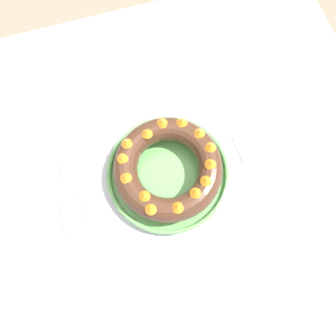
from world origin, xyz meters
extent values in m
plane|color=gray|center=(0.00, 0.00, 0.00)|extent=(8.00, 8.00, 0.00)
cube|color=silver|center=(0.00, 0.00, 0.71)|extent=(1.33, 1.21, 0.03)
cylinder|color=brown|center=(0.60, 0.53, 0.35)|extent=(0.06, 0.06, 0.69)
cylinder|color=#6BB760|center=(0.03, 0.02, 0.73)|extent=(0.32, 0.32, 0.01)
torus|color=#6BB760|center=(0.03, 0.02, 0.75)|extent=(0.33, 0.33, 0.01)
torus|color=#4C2D1E|center=(0.03, 0.02, 0.79)|extent=(0.28, 0.28, 0.06)
cone|color=orange|center=(-0.04, -0.07, 0.82)|extent=(0.04, 0.04, 0.02)
cone|color=orange|center=(0.02, -0.09, 0.82)|extent=(0.03, 0.03, 0.02)
cone|color=orange|center=(0.07, -0.07, 0.82)|extent=(0.04, 0.04, 0.02)
cone|color=orange|center=(0.10, -0.05, 0.82)|extent=(0.04, 0.04, 0.02)
cone|color=orange|center=(0.13, -0.01, 0.82)|extent=(0.03, 0.03, 0.02)
cone|color=orange|center=(0.14, 0.03, 0.82)|extent=(0.04, 0.04, 0.02)
cone|color=orange|center=(0.13, 0.08, 0.82)|extent=(0.04, 0.04, 0.02)
cone|color=orange|center=(0.09, 0.12, 0.82)|extent=(0.04, 0.04, 0.02)
cone|color=orange|center=(0.05, 0.13, 0.82)|extent=(0.04, 0.04, 0.02)
cone|color=orange|center=(0.00, 0.12, 0.82)|extent=(0.04, 0.04, 0.02)
cone|color=orange|center=(-0.06, 0.10, 0.82)|extent=(0.04, 0.04, 0.02)
cone|color=orange|center=(-0.08, 0.07, 0.82)|extent=(0.04, 0.04, 0.02)
cone|color=orange|center=(-0.08, 0.02, 0.82)|extent=(0.04, 0.04, 0.02)
cone|color=orange|center=(-0.05, -0.04, 0.82)|extent=(0.04, 0.04, 0.02)
cube|color=white|center=(-0.24, 0.02, 0.73)|extent=(0.01, 0.15, 0.01)
cube|color=silver|center=(-0.24, 0.13, 0.73)|extent=(0.02, 0.06, 0.01)
cube|color=white|center=(-0.26, -0.02, 0.73)|extent=(0.02, 0.11, 0.01)
cube|color=silver|center=(-0.26, 0.10, 0.73)|extent=(0.02, 0.13, 0.00)
cube|color=white|center=(-0.21, -0.01, 0.73)|extent=(0.02, 0.08, 0.01)
cube|color=silver|center=(-0.21, 0.08, 0.73)|extent=(0.02, 0.10, 0.00)
cube|color=#B2D1B7|center=(0.30, 0.04, 0.73)|extent=(0.14, 0.10, 0.00)
camera|label=1|loc=(-0.05, -0.22, 1.58)|focal=35.00mm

